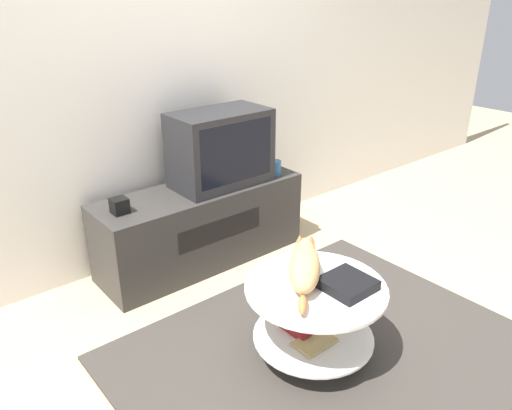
{
  "coord_description": "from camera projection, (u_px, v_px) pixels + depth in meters",
  "views": [
    {
      "loc": [
        -1.56,
        -1.32,
        1.72
      ],
      "look_at": [
        0.07,
        0.65,
        0.59
      ],
      "focal_mm": 35.0,
      "sensor_mm": 36.0,
      "label": 1
    }
  ],
  "objects": [
    {
      "name": "rug",
      "position": [
        327.0,
        353.0,
        2.53
      ],
      "size": [
        1.97,
        1.55,
        0.02
      ],
      "color": "#3D3833",
      "rests_on": "ground_plane"
    },
    {
      "name": "cat",
      "position": [
        304.0,
        266.0,
        2.38
      ],
      "size": [
        0.46,
        0.44,
        0.14
      ],
      "rotation": [
        0.0,
        0.0,
        0.77
      ],
      "color": "tan",
      "rests_on": "coffee_table"
    },
    {
      "name": "mug",
      "position": [
        274.0,
        167.0,
        3.44
      ],
      "size": [
        0.09,
        0.09,
        0.09
      ],
      "color": "teal",
      "rests_on": "tv_stand"
    },
    {
      "name": "dvd_box",
      "position": [
        347.0,
        284.0,
        2.32
      ],
      "size": [
        0.22,
        0.22,
        0.05
      ],
      "color": "black",
      "rests_on": "coffee_table"
    },
    {
      "name": "ground_plane",
      "position": [
        327.0,
        355.0,
        2.53
      ],
      "size": [
        12.0,
        12.0,
        0.0
      ],
      "primitive_type": "plane",
      "color": "tan"
    },
    {
      "name": "tv_stand",
      "position": [
        201.0,
        225.0,
        3.31
      ],
      "size": [
        1.39,
        0.45,
        0.52
      ],
      "color": "#33302D",
      "rests_on": "ground_plane"
    },
    {
      "name": "speaker",
      "position": [
        120.0,
        206.0,
        2.84
      ],
      "size": [
        0.09,
        0.09,
        0.09
      ],
      "color": "black",
      "rests_on": "tv_stand"
    },
    {
      "name": "coffee_table",
      "position": [
        314.0,
        312.0,
        2.41
      ],
      "size": [
        0.68,
        0.68,
        0.4
      ],
      "color": "#B2B2B7",
      "rests_on": "rug"
    },
    {
      "name": "tv",
      "position": [
        221.0,
        148.0,
        3.19
      ],
      "size": [
        0.63,
        0.35,
        0.48
      ],
      "color": "#232326",
      "rests_on": "tv_stand"
    },
    {
      "name": "wall_back",
      "position": [
        158.0,
        60.0,
        3.08
      ],
      "size": [
        8.0,
        0.05,
        2.6
      ],
      "color": "silver",
      "rests_on": "ground_plane"
    }
  ]
}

